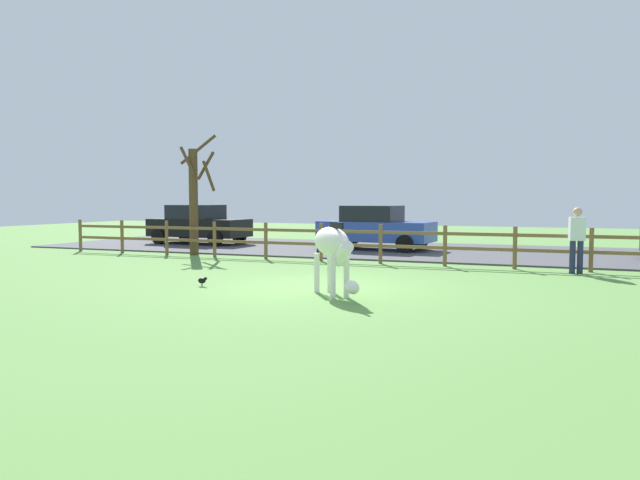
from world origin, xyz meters
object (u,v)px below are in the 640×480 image
object	(u,v)px
bare_tree	(195,196)
zebra	(333,247)
crow_on_grass	(202,280)
parked_car_black	(198,224)
visitor_near_fence	(577,237)
parked_car_blue	(375,227)

from	to	relation	value
bare_tree	zebra	size ratio (longest dim) A/B	2.62
bare_tree	zebra	bearing A→B (deg)	-40.82
crow_on_grass	parked_car_black	distance (m)	11.68
parked_car_black	visitor_near_fence	distance (m)	14.56
zebra	parked_car_black	distance (m)	13.63
zebra	parked_car_blue	distance (m)	10.06
bare_tree	crow_on_grass	size ratio (longest dim) A/B	18.68
zebra	parked_car_blue	size ratio (longest dim) A/B	0.37
bare_tree	visitor_near_fence	distance (m)	11.65
crow_on_grass	visitor_near_fence	bearing A→B (deg)	35.18
crow_on_grass	parked_car_blue	xyz separation A→B (m)	(0.94, 9.73, 0.72)
bare_tree	zebra	world-z (taller)	bare_tree
bare_tree	parked_car_blue	distance (m)	6.38
zebra	parked_car_black	bearing A→B (deg)	133.72
bare_tree	parked_car_black	bearing A→B (deg)	121.72
parked_car_black	parked_car_blue	size ratio (longest dim) A/B	0.99
bare_tree	parked_car_black	distance (m)	4.46
crow_on_grass	visitor_near_fence	xyz separation A→B (m)	(7.41, 5.23, 0.78)
parked_car_blue	crow_on_grass	bearing A→B (deg)	-95.54
parked_car_blue	visitor_near_fence	distance (m)	7.88
parked_car_blue	visitor_near_fence	bearing A→B (deg)	-34.82
zebra	visitor_near_fence	size ratio (longest dim) A/B	0.93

